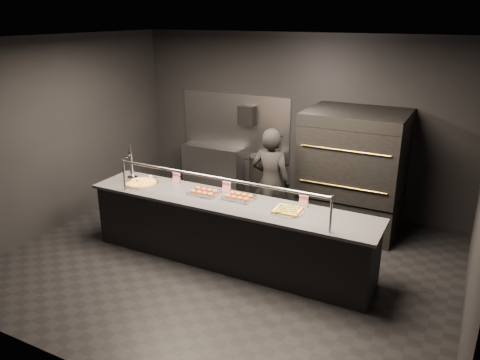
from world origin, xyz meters
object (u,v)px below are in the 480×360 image
at_px(pizza_oven, 353,170).
at_px(square_pizza, 288,210).
at_px(slider_tray_a, 204,192).
at_px(fire_extinguisher, 275,145).
at_px(prep_shelf, 213,169).
at_px(trash_bin, 264,179).
at_px(slider_tray_b, 239,197).
at_px(worker, 271,183).
at_px(beer_tap, 132,172).
at_px(round_pizza, 141,183).
at_px(towel_dispenser, 247,115).
at_px(service_counter, 228,231).

relative_size(pizza_oven, square_pizza, 4.51).
bearing_deg(square_pizza, slider_tray_a, 177.61).
height_order(pizza_oven, fire_extinguisher, pizza_oven).
distance_m(prep_shelf, trash_bin, 1.13).
xyz_separation_m(prep_shelf, fire_extinguisher, (1.25, 0.08, 0.61)).
height_order(slider_tray_b, trash_bin, slider_tray_b).
bearing_deg(slider_tray_a, slider_tray_b, 6.90).
bearing_deg(worker, trash_bin, -60.81).
distance_m(prep_shelf, beer_tap, 2.42).
xyz_separation_m(round_pizza, square_pizza, (2.30, 0.03, 0.00)).
bearing_deg(towel_dispenser, slider_tray_a, -78.16).
distance_m(pizza_oven, slider_tray_b, 2.08).
height_order(towel_dispenser, slider_tray_b, towel_dispenser).
distance_m(pizza_oven, beer_tap, 3.40).
bearing_deg(slider_tray_a, prep_shelf, 117.84).
height_order(pizza_oven, slider_tray_a, pizza_oven).
relative_size(prep_shelf, trash_bin, 1.35).
relative_size(service_counter, pizza_oven, 2.15).
relative_size(fire_extinguisher, round_pizza, 0.99).
bearing_deg(round_pizza, slider_tray_a, 4.76).
height_order(towel_dispenser, worker, towel_dispenser).
distance_m(prep_shelf, slider_tray_b, 2.81).
bearing_deg(service_counter, slider_tray_a, 169.65).
distance_m(fire_extinguisher, slider_tray_a, 2.33).
bearing_deg(trash_bin, prep_shelf, 174.94).
relative_size(service_counter, towel_dispenser, 11.71).
distance_m(pizza_oven, prep_shelf, 2.88).
xyz_separation_m(trash_bin, worker, (0.63, -1.14, 0.41)).
height_order(beer_tap, round_pizza, beer_tap).
xyz_separation_m(pizza_oven, worker, (-1.04, -0.82, -0.11)).
height_order(trash_bin, worker, worker).
bearing_deg(beer_tap, trash_bin, 63.23).
xyz_separation_m(prep_shelf, square_pizza, (2.45, -2.30, 0.49)).
bearing_deg(fire_extinguisher, slider_tray_b, -78.74).
distance_m(fire_extinguisher, slider_tray_b, 2.31).
height_order(service_counter, fire_extinguisher, service_counter).
xyz_separation_m(prep_shelf, beer_tap, (0.00, -2.34, 0.64)).
height_order(towel_dispenser, beer_tap, towel_dispenser).
bearing_deg(trash_bin, worker, -61.26).
bearing_deg(worker, round_pizza, 34.54).
distance_m(service_counter, round_pizza, 1.52).
relative_size(service_counter, slider_tray_b, 8.98).
xyz_separation_m(pizza_oven, fire_extinguisher, (-1.55, 0.50, 0.09)).
distance_m(slider_tray_b, square_pizza, 0.76).
bearing_deg(beer_tap, pizza_oven, 34.42).
height_order(pizza_oven, prep_shelf, pizza_oven).
xyz_separation_m(square_pizza, worker, (-0.69, 1.05, -0.08)).
distance_m(service_counter, fire_extinguisher, 2.50).
bearing_deg(pizza_oven, towel_dispenser, 166.86).
xyz_separation_m(pizza_oven, towel_dispenser, (-2.10, 0.49, 0.58)).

